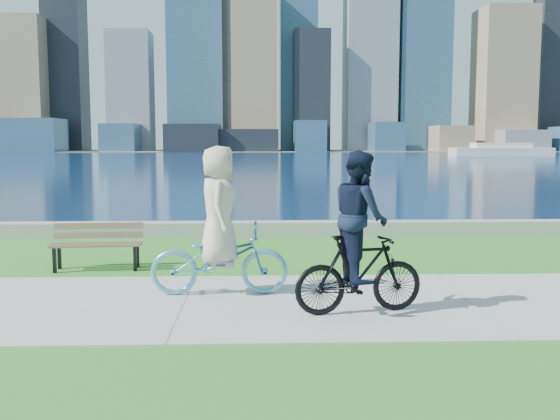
# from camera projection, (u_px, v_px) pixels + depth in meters

# --- Properties ---
(ground) EXTENTS (320.00, 320.00, 0.00)m
(ground) POSITION_uv_depth(u_px,v_px,m) (183.00, 305.00, 8.64)
(ground) COLOR #24691B
(ground) RESTS_ON ground
(concrete_path) EXTENTS (80.00, 3.50, 0.02)m
(concrete_path) POSITION_uv_depth(u_px,v_px,m) (183.00, 304.00, 8.64)
(concrete_path) COLOR #969691
(concrete_path) RESTS_ON ground
(seawall) EXTENTS (90.00, 0.50, 0.35)m
(seawall) POSITION_uv_depth(u_px,v_px,m) (214.00, 229.00, 14.78)
(seawall) COLOR gray
(seawall) RESTS_ON ground
(bay_water) EXTENTS (320.00, 131.00, 0.01)m
(bay_water) POSITION_uv_depth(u_px,v_px,m) (250.00, 158.00, 80.15)
(bay_water) COLOR #0B2449
(bay_water) RESTS_ON ground
(far_shore) EXTENTS (320.00, 30.00, 0.12)m
(far_shore) POSITION_uv_depth(u_px,v_px,m) (253.00, 151.00, 137.76)
(far_shore) COLOR slate
(far_shore) RESTS_ON ground
(city_skyline) EXTENTS (176.65, 22.66, 76.00)m
(city_skyline) POSITION_uv_depth(u_px,v_px,m) (254.00, 59.00, 134.79)
(city_skyline) COLOR black
(city_skyline) RESTS_ON ground
(ferry_far) EXTENTS (14.55, 4.16, 1.97)m
(ferry_far) POSITION_uv_depth(u_px,v_px,m) (501.00, 151.00, 92.23)
(ferry_far) COLOR silver
(ferry_far) RESTS_ON ground
(park_bench) EXTENTS (1.59, 0.65, 0.80)m
(park_bench) POSITION_uv_depth(u_px,v_px,m) (97.00, 242.00, 11.00)
(park_bench) COLOR black
(park_bench) RESTS_ON ground
(cyclist_woman) EXTENTS (0.73, 2.01, 2.17)m
(cyclist_woman) POSITION_uv_depth(u_px,v_px,m) (219.00, 240.00, 9.07)
(cyclist_woman) COLOR #4E9CBF
(cyclist_woman) RESTS_ON ground
(cyclist_man) EXTENTS (0.81, 1.79, 2.13)m
(cyclist_man) POSITION_uv_depth(u_px,v_px,m) (360.00, 245.00, 8.06)
(cyclist_man) COLOR black
(cyclist_man) RESTS_ON ground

